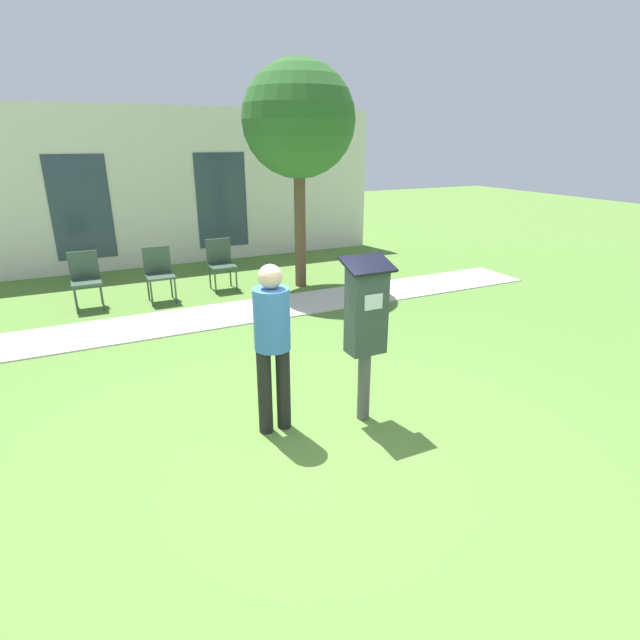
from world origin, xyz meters
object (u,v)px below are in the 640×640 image
outdoor_chair_left (85,276)px  outdoor_chair_middle (159,270)px  parking_meter (366,320)px  outdoor_chair_right (221,260)px  person_standing (272,337)px

outdoor_chair_left → outdoor_chair_middle: same height
parking_meter → outdoor_chair_middle: (-1.13, 4.74, -0.49)m
outdoor_chair_middle → outdoor_chair_right: bearing=-3.8°
outdoor_chair_left → outdoor_chair_right: 2.22m
person_standing → parking_meter: bearing=27.3°
outdoor_chair_left → outdoor_chair_middle: 1.12m
outdoor_chair_middle → person_standing: bearing=-102.6°
parking_meter → outdoor_chair_left: parking_meter is taller
parking_meter → outdoor_chair_right: parking_meter is taller
person_standing → outdoor_chair_left: bearing=146.3°
person_standing → outdoor_chair_middle: person_standing is taller
outdoor_chair_left → parking_meter: bearing=-55.8°
person_standing → outdoor_chair_middle: bearing=133.4°
parking_meter → person_standing: (-0.84, 0.19, -0.09)m
outdoor_chair_middle → outdoor_chair_left: bearing=157.1°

